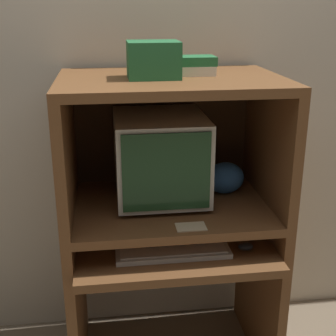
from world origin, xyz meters
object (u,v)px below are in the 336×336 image
object	(u,v)px
mouse	(246,246)
snack_bag	(225,178)
keyboard	(173,252)
crt_monitor	(160,156)
book_stack	(193,65)
storage_box	(153,60)

from	to	relation	value
mouse	snack_bag	distance (m)	0.34
keyboard	crt_monitor	bearing A→B (deg)	94.40
mouse	snack_bag	xyz separation A→B (m)	(-0.02, 0.28, 0.20)
crt_monitor	snack_bag	size ratio (longest dim) A/B	2.49
snack_bag	keyboard	bearing A→B (deg)	-134.75
keyboard	snack_bag	bearing A→B (deg)	45.25
snack_bag	book_stack	distance (m)	0.53
book_stack	storage_box	size ratio (longest dim) A/B	0.93
crt_monitor	mouse	bearing A→B (deg)	-38.80
keyboard	mouse	world-z (taller)	mouse
mouse	storage_box	size ratio (longest dim) A/B	0.32
crt_monitor	storage_box	world-z (taller)	storage_box
keyboard	book_stack	distance (m)	0.75
storage_box	mouse	bearing A→B (deg)	-27.24
crt_monitor	book_stack	distance (m)	0.40
book_stack	storage_box	distance (m)	0.18
snack_bag	storage_box	bearing A→B (deg)	-163.41
crt_monitor	book_stack	size ratio (longest dim) A/B	2.35
crt_monitor	book_stack	xyz separation A→B (m)	(0.13, -0.01, 0.38)
snack_bag	book_stack	xyz separation A→B (m)	(-0.16, -0.03, 0.50)
keyboard	storage_box	xyz separation A→B (m)	(-0.05, 0.18, 0.73)
keyboard	snack_bag	size ratio (longest dim) A/B	2.64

